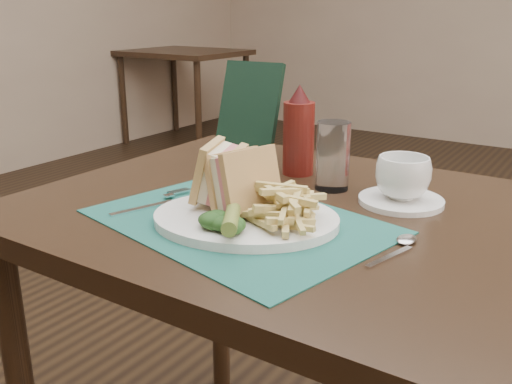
# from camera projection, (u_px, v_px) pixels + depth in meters

# --- Properties ---
(table_main) EXTENTS (0.90, 0.75, 0.75)m
(table_main) POSITION_uv_depth(u_px,v_px,m) (281.00, 380.00, 1.14)
(table_main) COLOR black
(table_main) RESTS_ON ground
(table_bg_left) EXTENTS (0.90, 0.75, 0.75)m
(table_bg_left) POSITION_uv_depth(u_px,v_px,m) (185.00, 97.00, 4.67)
(table_bg_left) COLOR black
(table_bg_left) RESTS_ON ground
(placemat) EXTENTS (0.52, 0.42, 0.00)m
(placemat) POSITION_uv_depth(u_px,v_px,m) (239.00, 221.00, 0.93)
(placemat) COLOR #1A554B
(placemat) RESTS_ON table_main
(plate) EXTENTS (0.37, 0.33, 0.01)m
(plate) POSITION_uv_depth(u_px,v_px,m) (246.00, 219.00, 0.91)
(plate) COLOR white
(plate) RESTS_ON placemat
(sandwich_half_a) EXTENTS (0.11, 0.13, 0.11)m
(sandwich_half_a) POSITION_uv_depth(u_px,v_px,m) (207.00, 172.00, 0.95)
(sandwich_half_a) COLOR tan
(sandwich_half_a) RESTS_ON plate
(sandwich_half_b) EXTENTS (0.10, 0.12, 0.11)m
(sandwich_half_b) POSITION_uv_depth(u_px,v_px,m) (235.00, 177.00, 0.93)
(sandwich_half_b) COLOR tan
(sandwich_half_b) RESTS_ON plate
(kale_garnish) EXTENTS (0.11, 0.08, 0.03)m
(kale_garnish) POSITION_uv_depth(u_px,v_px,m) (229.00, 220.00, 0.85)
(kale_garnish) COLOR #173513
(kale_garnish) RESTS_ON plate
(pickle_spear) EXTENTS (0.08, 0.11, 0.03)m
(pickle_spear) POSITION_uv_depth(u_px,v_px,m) (232.00, 216.00, 0.84)
(pickle_spear) COLOR olive
(pickle_spear) RESTS_ON plate
(fries_pile) EXTENTS (0.18, 0.20, 0.06)m
(fries_pile) POSITION_uv_depth(u_px,v_px,m) (286.00, 202.00, 0.88)
(fries_pile) COLOR tan
(fries_pile) RESTS_ON plate
(fork) EXTENTS (0.09, 0.17, 0.01)m
(fork) POSITION_uv_depth(u_px,v_px,m) (154.00, 201.00, 1.00)
(fork) COLOR silver
(fork) RESTS_ON placemat
(spoon) EXTENTS (0.07, 0.15, 0.01)m
(spoon) POSITION_uv_depth(u_px,v_px,m) (396.00, 249.00, 0.81)
(spoon) COLOR silver
(spoon) RESTS_ON table_main
(saucer) EXTENTS (0.19, 0.19, 0.01)m
(saucer) POSITION_uv_depth(u_px,v_px,m) (401.00, 201.00, 1.01)
(saucer) COLOR white
(saucer) RESTS_ON table_main
(coffee_cup) EXTENTS (0.13, 0.13, 0.08)m
(coffee_cup) POSITION_uv_depth(u_px,v_px,m) (403.00, 178.00, 1.00)
(coffee_cup) COLOR white
(coffee_cup) RESTS_ON saucer
(drinking_glass) EXTENTS (0.07, 0.07, 0.13)m
(drinking_glass) POSITION_uv_depth(u_px,v_px,m) (333.00, 156.00, 1.08)
(drinking_glass) COLOR white
(drinking_glass) RESTS_ON table_main
(ketchup_bottle) EXTENTS (0.08, 0.08, 0.19)m
(ketchup_bottle) POSITION_uv_depth(u_px,v_px,m) (299.00, 130.00, 1.17)
(ketchup_bottle) COLOR #51120D
(ketchup_bottle) RESTS_ON table_main
(check_presenter) EXTENTS (0.14, 0.09, 0.22)m
(check_presenter) POSITION_uv_depth(u_px,v_px,m) (248.00, 114.00, 1.24)
(check_presenter) COLOR black
(check_presenter) RESTS_ON table_main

